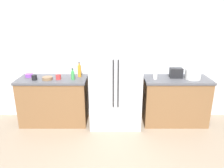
% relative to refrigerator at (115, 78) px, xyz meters
% --- Properties ---
extents(kitchen_back_panel, '(4.95, 0.10, 2.85)m').
position_rel_refrigerator_xyz_m(kitchen_back_panel, '(-0.09, 0.40, 0.52)').
color(kitchen_back_panel, silver).
rests_on(kitchen_back_panel, ground_plane).
extents(counter_left, '(1.25, 0.59, 0.88)m').
position_rel_refrigerator_xyz_m(counter_left, '(-1.15, 0.06, -0.46)').
color(counter_left, brown).
rests_on(counter_left, ground_plane).
extents(counter_right, '(1.20, 0.59, 0.88)m').
position_rel_refrigerator_xyz_m(counter_right, '(1.13, 0.06, -0.46)').
color(counter_right, brown).
rests_on(counter_right, ground_plane).
extents(refrigerator, '(0.91, 0.68, 1.81)m').
position_rel_refrigerator_xyz_m(refrigerator, '(0.00, 0.00, 0.00)').
color(refrigerator, '#B7BABF').
rests_on(refrigerator, ground_plane).
extents(toaster, '(0.22, 0.15, 0.18)m').
position_rel_refrigerator_xyz_m(toaster, '(1.11, 0.11, 0.06)').
color(toaster, black).
rests_on(toaster, counter_right).
extents(rice_cooker, '(0.28, 0.28, 0.31)m').
position_rel_refrigerator_xyz_m(rice_cooker, '(1.40, 0.03, 0.11)').
color(rice_cooker, white).
rests_on(rice_cooker, counter_right).
extents(bottle_a, '(0.06, 0.06, 0.28)m').
position_rel_refrigerator_xyz_m(bottle_a, '(-0.67, 0.16, 0.09)').
color(bottle_a, orange).
rests_on(bottle_a, counter_left).
extents(bottle_b, '(0.06, 0.06, 0.21)m').
position_rel_refrigerator_xyz_m(bottle_b, '(-0.76, -0.02, 0.06)').
color(bottle_b, green).
rests_on(bottle_b, counter_left).
extents(cup_a, '(0.09, 0.09, 0.09)m').
position_rel_refrigerator_xyz_m(cup_a, '(-1.02, 0.01, 0.02)').
color(cup_a, red).
rests_on(cup_a, counter_left).
extents(cup_b, '(0.09, 0.09, 0.09)m').
position_rel_refrigerator_xyz_m(cup_b, '(-1.44, -0.04, 0.02)').
color(cup_b, black).
rests_on(cup_b, counter_left).
extents(cup_c, '(0.08, 0.08, 0.10)m').
position_rel_refrigerator_xyz_m(cup_c, '(0.71, 0.02, 0.02)').
color(cup_c, white).
rests_on(cup_c, counter_right).
extents(bowl_a, '(0.14, 0.14, 0.06)m').
position_rel_refrigerator_xyz_m(bowl_a, '(-1.61, 0.16, 0.01)').
color(bowl_a, purple).
rests_on(bowl_a, counter_left).
extents(bowl_b, '(0.18, 0.18, 0.05)m').
position_rel_refrigerator_xyz_m(bowl_b, '(-1.22, -0.03, 0.00)').
color(bowl_b, brown).
rests_on(bowl_b, counter_left).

